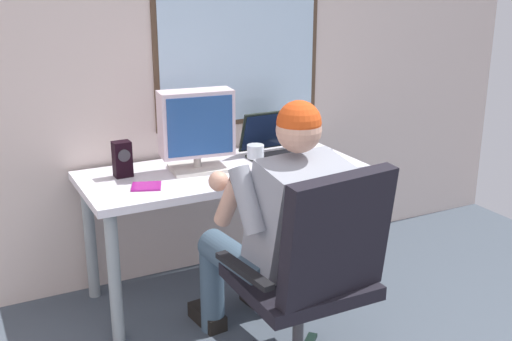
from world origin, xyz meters
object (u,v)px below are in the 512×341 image
(office_chair, at_px, (316,265))
(wine_glass, at_px, (256,153))
(desk, at_px, (222,185))
(cd_case, at_px, (146,186))
(crt_monitor, at_px, (196,126))
(desk_speaker, at_px, (122,159))
(person_seated, at_px, (278,225))
(laptop, at_px, (277,145))

(office_chair, xyz_separation_m, wine_glass, (0.13, 0.81, 0.26))
(desk, relative_size, cd_case, 8.45)
(crt_monitor, bearing_deg, wine_glass, -36.65)
(office_chair, xyz_separation_m, desk_speaker, (-0.51, 1.06, 0.25))
(desk, xyz_separation_m, wine_glass, (0.13, -0.15, 0.21))
(office_chair, xyz_separation_m, crt_monitor, (-0.12, 0.99, 0.39))
(office_chair, height_order, person_seated, person_seated)
(office_chair, distance_m, crt_monitor, 1.08)
(desk_speaker, bearing_deg, office_chair, -64.44)
(wine_glass, relative_size, desk_speaker, 0.82)
(laptop, bearing_deg, crt_monitor, -175.56)
(wine_glass, bearing_deg, person_seated, -106.46)
(desk_speaker, bearing_deg, laptop, -2.15)
(crt_monitor, height_order, desk_speaker, crt_monitor)
(person_seated, distance_m, laptop, 0.87)
(person_seated, height_order, cd_case, person_seated)
(wine_glass, bearing_deg, laptop, 42.02)
(person_seated, distance_m, desk_speaker, 0.93)
(laptop, bearing_deg, desk_speaker, 177.85)
(crt_monitor, bearing_deg, laptop, 4.44)
(crt_monitor, bearing_deg, desk_speaker, 169.34)
(desk_speaker, bearing_deg, desk, -12.15)
(desk, xyz_separation_m, crt_monitor, (-0.12, 0.04, 0.34))
(cd_case, bearing_deg, office_chair, -61.68)
(desk, height_order, cd_case, cd_case)
(crt_monitor, xyz_separation_m, cd_case, (-0.33, -0.15, -0.24))
(laptop, bearing_deg, desk, -168.66)
(person_seated, height_order, desk_speaker, person_seated)
(desk, xyz_separation_m, cd_case, (-0.45, -0.11, 0.10))
(desk_speaker, distance_m, cd_case, 0.24)
(desk, relative_size, office_chair, 1.49)
(wine_glass, bearing_deg, office_chair, -98.92)
(office_chair, bearing_deg, person_seated, 95.90)
(desk, bearing_deg, laptop, 11.34)
(person_seated, relative_size, laptop, 3.47)
(crt_monitor, height_order, laptop, crt_monitor)
(crt_monitor, bearing_deg, desk, -16.67)
(office_chair, relative_size, person_seated, 0.81)
(office_chair, height_order, laptop, office_chair)
(laptop, xyz_separation_m, desk_speaker, (-0.89, 0.03, 0.03))
(crt_monitor, distance_m, laptop, 0.53)
(person_seated, bearing_deg, desk_speaker, 121.46)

